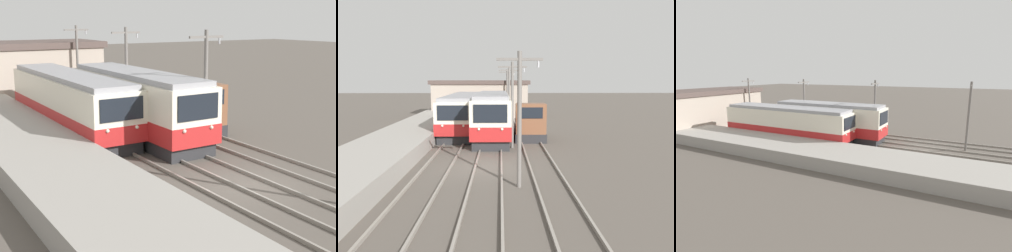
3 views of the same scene
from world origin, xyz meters
TOP-DOWN VIEW (x-y plane):
  - ground_plane at (0.00, 0.00)m, footprint 200.00×200.00m
  - platform_left at (-6.25, 0.00)m, footprint 4.50×54.00m
  - track_left at (-2.60, 0.00)m, footprint 1.54×60.00m
  - track_center at (0.20, 0.00)m, footprint 1.54×60.00m
  - track_right at (3.20, 0.00)m, footprint 1.54×60.00m
  - commuter_train_left at (-2.60, 12.92)m, footprint 2.84×14.05m
  - commuter_train_center at (0.20, 9.73)m, footprint 2.84×12.07m
  - shunting_locomotive at (3.20, 8.77)m, footprint 2.40×4.78m
  - catenary_mast_mid at (1.71, 5.23)m, footprint 2.00×0.20m
  - catenary_mast_far at (1.71, 13.83)m, footprint 2.00×0.20m
  - catenary_mast_distant at (1.71, 22.42)m, footprint 2.00×0.20m
  - station_building at (-1.72, 26.00)m, footprint 12.60×6.30m

SIDE VIEW (x-z plane):
  - ground_plane at x=0.00m, z-range 0.00..0.00m
  - track_left at x=-2.60m, z-range 0.00..0.14m
  - track_center at x=0.20m, z-range 0.00..0.14m
  - track_right at x=3.20m, z-range 0.00..0.14m
  - platform_left at x=-6.25m, z-range 0.00..1.00m
  - shunting_locomotive at x=3.20m, z-range -0.29..2.71m
  - commuter_train_left at x=-2.60m, z-range -0.11..3.35m
  - commuter_train_center at x=0.20m, z-range -0.13..3.58m
  - station_building at x=-1.72m, z-range 0.02..4.73m
  - catenary_mast_mid at x=1.71m, z-range 0.31..6.35m
  - catenary_mast_far at x=1.71m, z-range 0.31..6.35m
  - catenary_mast_distant at x=1.71m, z-range 0.31..6.35m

